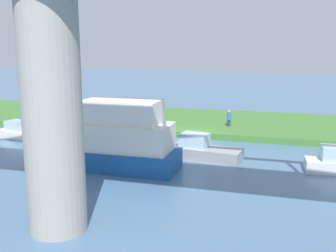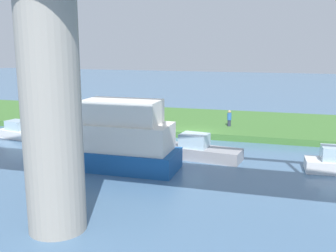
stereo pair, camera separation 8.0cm
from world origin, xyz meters
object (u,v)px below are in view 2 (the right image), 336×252
at_px(person_on_bank, 229,118).
at_px(skiff_small, 110,140).
at_px(mooring_post, 162,124).
at_px(houseboat_blue, 127,136).
at_px(riverboat_paddlewheel, 21,132).
at_px(motorboat_red, 201,150).
at_px(bridge_pylon, 51,109).

height_order(person_on_bank, skiff_small, skiff_small).
height_order(person_on_bank, mooring_post, person_on_bank).
height_order(person_on_bank, houseboat_blue, person_on_bank).
xyz_separation_m(mooring_post, riverboat_paddlewheel, (10.61, 4.28, -0.41)).
distance_m(mooring_post, houseboat_blue, 3.93).
relative_size(skiff_small, houseboat_blue, 1.79).
distance_m(skiff_small, riverboat_paddlewheel, 11.39).
distance_m(person_on_bank, houseboat_blue, 9.40).
relative_size(mooring_post, motorboat_red, 0.16).
bearing_deg(houseboat_blue, person_on_bank, -137.30).
bearing_deg(motorboat_red, skiff_small, 33.97).
xyz_separation_m(skiff_small, riverboat_paddlewheel, (10.12, -5.08, -1.21)).
xyz_separation_m(riverboat_paddlewheel, houseboat_blue, (-8.87, -0.77, 0.08)).
relative_size(motorboat_red, houseboat_blue, 1.02).
relative_size(bridge_pylon, mooring_post, 12.10).
xyz_separation_m(person_on_bank, riverboat_paddlewheel, (15.76, 7.13, -0.69)).
height_order(mooring_post, houseboat_blue, houseboat_blue).
height_order(skiff_small, houseboat_blue, skiff_small).
relative_size(mooring_post, riverboat_paddlewheel, 0.18).
height_order(riverboat_paddlewheel, motorboat_red, motorboat_red).
bearing_deg(skiff_small, riverboat_paddlewheel, -26.67).
distance_m(riverboat_paddlewheel, houseboat_blue, 8.91).
bearing_deg(riverboat_paddlewheel, bridge_pylon, 130.78).
height_order(bridge_pylon, houseboat_blue, bridge_pylon).
bearing_deg(motorboat_red, person_on_bank, -94.04).
height_order(riverboat_paddlewheel, houseboat_blue, houseboat_blue).
distance_m(bridge_pylon, houseboat_blue, 15.10).
height_order(bridge_pylon, mooring_post, bridge_pylon).
distance_m(bridge_pylon, skiff_small, 9.07).
relative_size(mooring_post, houseboat_blue, 0.16).
relative_size(bridge_pylon, houseboat_blue, 1.98).
distance_m(bridge_pylon, mooring_post, 18.18).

